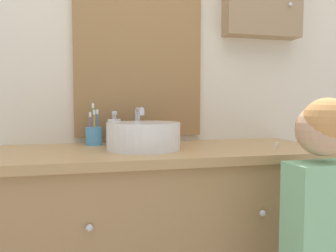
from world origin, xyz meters
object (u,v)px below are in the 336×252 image
at_px(sink_basin, 144,135).
at_px(toothbrush_holder, 94,135).
at_px(soap_dispenser, 114,131).
at_px(child_figure, 319,226).

relative_size(sink_basin, toothbrush_holder, 1.84).
bearing_deg(toothbrush_holder, soap_dispenser, -7.98).
xyz_separation_m(toothbrush_holder, soap_dispenser, (0.09, -0.01, 0.02)).
bearing_deg(sink_basin, toothbrush_holder, 136.94).
xyz_separation_m(sink_basin, soap_dispenser, (-0.11, 0.18, 0.00)).
bearing_deg(child_figure, soap_dispenser, 132.60).
bearing_deg(sink_basin, soap_dispenser, 121.90).
xyz_separation_m(sink_basin, child_figure, (0.49, -0.48, -0.26)).
height_order(toothbrush_holder, soap_dispenser, toothbrush_holder).
height_order(sink_basin, child_figure, child_figure).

